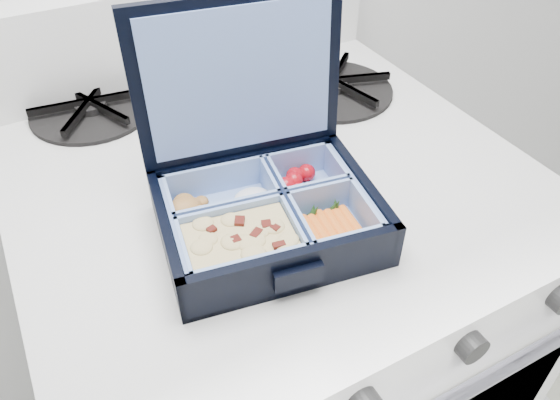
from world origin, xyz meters
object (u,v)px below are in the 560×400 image
stove (268,367)px  bento_box (268,216)px  fork (234,160)px  burner_grate (332,84)px

stove → bento_box: (-0.05, -0.12, 0.49)m
bento_box → fork: bento_box is taller
stove → fork: fork is taller
burner_grate → fork: (-0.20, -0.09, -0.01)m
stove → fork: bearing=146.7°
stove → bento_box: bento_box is taller
bento_box → burner_grate: (0.23, 0.23, -0.01)m
bento_box → burner_grate: bento_box is taller
bento_box → fork: size_ratio=1.20×
stove → bento_box: bearing=-114.3°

